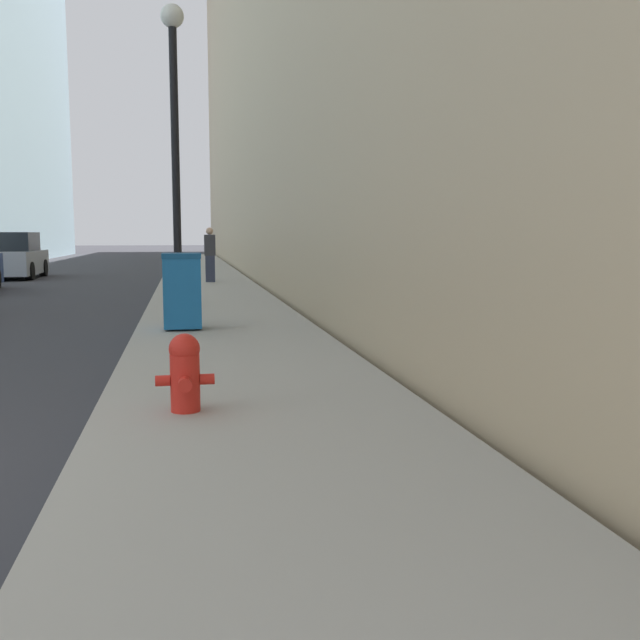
{
  "coord_description": "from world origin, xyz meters",
  "views": [
    {
      "loc": [
        4.19,
        -4.62,
        1.62
      ],
      "look_at": [
        8.26,
        17.0,
        -1.05
      ],
      "focal_mm": 40.0,
      "sensor_mm": 36.0,
      "label": 1
    }
  ],
  "objects": [
    {
      "name": "sidewalk_right",
      "position": [
        4.82,
        18.0,
        0.07
      ],
      "size": [
        2.85,
        60.0,
        0.15
      ],
      "color": "#9E998E",
      "rests_on": "ground"
    },
    {
      "name": "building_right_stone",
      "position": [
        12.34,
        26.0,
        10.18
      ],
      "size": [
        12.0,
        60.0,
        20.36
      ],
      "color": "tan",
      "rests_on": "ground"
    },
    {
      "name": "fire_hydrant",
      "position": [
        4.16,
        1.3,
        0.49
      ],
      "size": [
        0.48,
        0.37,
        0.65
      ],
      "color": "red",
      "rests_on": "sidewalk_right"
    },
    {
      "name": "trash_bin",
      "position": [
        4.13,
        6.55,
        0.75
      ],
      "size": [
        0.59,
        0.62,
        1.18
      ],
      "color": "#19609E",
      "rests_on": "sidewalk_right"
    },
    {
      "name": "lamppost",
      "position": [
        4.03,
        10.63,
        3.86
      ],
      "size": [
        0.47,
        0.47,
        6.07
      ],
      "color": "black",
      "rests_on": "sidewalk_right"
    },
    {
      "name": "parked_sedan_far",
      "position": [
        -2.02,
        23.1,
        0.76
      ],
      "size": [
        1.87,
        4.07,
        1.68
      ],
      "color": "#A3A8B2",
      "rests_on": "ground"
    },
    {
      "name": "pedestrian_on_sidewalk",
      "position": [
        4.93,
        17.52,
        0.98
      ],
      "size": [
        0.34,
        0.22,
        1.66
      ],
      "color": "#2D3347",
      "rests_on": "sidewalk_right"
    }
  ]
}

